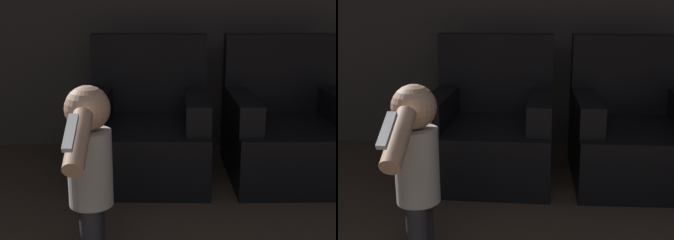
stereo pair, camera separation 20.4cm
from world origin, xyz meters
TOP-DOWN VIEW (x-y plane):
  - armchair_left at (-0.38, 3.80)m, footprint 0.89×0.93m
  - armchair_right at (0.64, 3.80)m, footprint 0.89×0.93m
  - person_toddler at (-0.57, 2.49)m, footprint 0.20×0.62m

SIDE VIEW (x-z plane):
  - armchair_left at x=-0.38m, z-range -0.17..0.82m
  - armchair_right at x=0.64m, z-range -0.17..0.82m
  - person_toddler at x=-0.57m, z-range 0.08..0.98m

